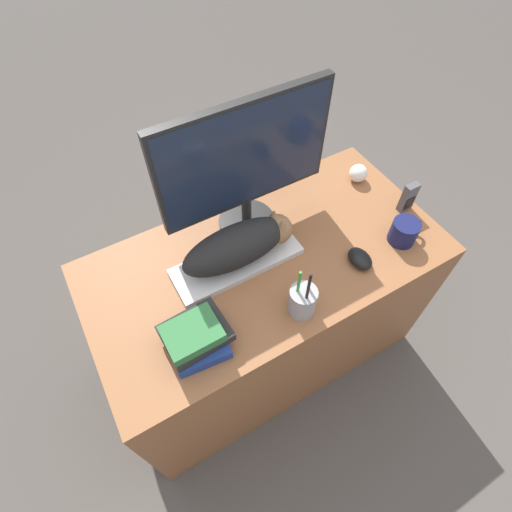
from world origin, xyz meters
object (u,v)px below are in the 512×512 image
coffee_mug (404,231)px  pen_cup (302,300)px  keyboard (237,261)px  cat (242,244)px  book_stack (196,337)px  phone (408,197)px  baseball (358,173)px  computer_mouse (360,259)px  monitor (245,162)px

coffee_mug → pen_cup: pen_cup is taller
coffee_mug → pen_cup: size_ratio=0.55×
keyboard → cat: bearing=0.0°
coffee_mug → pen_cup: 0.47m
coffee_mug → book_stack: 0.81m
phone → cat: bearing=171.9°
coffee_mug → baseball: 0.33m
computer_mouse → coffee_mug: size_ratio=0.78×
baseball → cat: bearing=-168.4°
computer_mouse → pen_cup: size_ratio=0.43×
keyboard → phone: 0.68m
computer_mouse → baseball: baseball is taller
keyboard → coffee_mug: 0.60m
coffee_mug → baseball: size_ratio=1.77×
computer_mouse → monitor: bearing=125.1°
cat → book_stack: cat is taller
monitor → book_stack: size_ratio=3.07×
coffee_mug → baseball: coffee_mug is taller
pen_cup → cat: bearing=105.0°
pen_cup → phone: (0.58, 0.17, 0.00)m
cat → coffee_mug: 0.58m
cat → baseball: cat is taller
book_stack → coffee_mug: bearing=0.1°
cat → pen_cup: (0.07, -0.26, -0.04)m
phone → coffee_mug: bearing=-135.9°
keyboard → baseball: baseball is taller
keyboard → phone: phone is taller
cat → phone: size_ratio=3.30×
monitor → pen_cup: bearing=-94.2°
phone → keyboard: bearing=172.2°
computer_mouse → book_stack: book_stack is taller
phone → book_stack: size_ratio=0.62×
keyboard → coffee_mug: coffee_mug is taller
pen_cup → monitor: bearing=85.8°
cat → coffee_mug: cat is taller
monitor → pen_cup: size_ratio=2.58×
coffee_mug → baseball: (0.05, 0.32, -0.01)m
book_stack → baseball: bearing=20.7°
cat → monitor: 0.26m
monitor → phone: size_ratio=4.93×
phone → baseball: bearing=105.0°
keyboard → baseball: size_ratio=6.25×
baseball → phone: 0.22m
cat → monitor: monitor is taller
monitor → phone: monitor is taller
keyboard → monitor: 0.34m
computer_mouse → book_stack: bearing=179.8°
keyboard → pen_cup: pen_cup is taller
cat → phone: cat is taller
book_stack → monitor: bearing=43.6°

